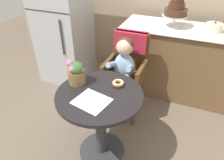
% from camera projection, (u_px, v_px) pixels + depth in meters
% --- Properties ---
extents(ground_plane, '(8.00, 8.00, 0.00)m').
position_uv_depth(ground_plane, '(102.00, 150.00, 2.09)').
color(ground_plane, '#6B5B4C').
extents(cafe_table, '(0.72, 0.72, 0.72)m').
position_uv_depth(cafe_table, '(100.00, 113.00, 1.81)').
color(cafe_table, black).
rests_on(cafe_table, ground).
extents(wicker_chair, '(0.42, 0.45, 0.95)m').
position_uv_depth(wicker_chair, '(128.00, 62.00, 2.30)').
color(wicker_chair, brown).
rests_on(wicker_chair, ground).
extents(seated_child, '(0.27, 0.32, 0.73)m').
position_uv_depth(seated_child, '(123.00, 65.00, 2.16)').
color(seated_child, '#8CADCC').
rests_on(seated_child, ground).
extents(paper_napkin, '(0.30, 0.28, 0.00)m').
position_uv_depth(paper_napkin, '(92.00, 101.00, 1.61)').
color(paper_napkin, white).
rests_on(paper_napkin, cafe_table).
extents(donut_front, '(0.11, 0.11, 0.04)m').
position_uv_depth(donut_front, '(118.00, 83.00, 1.78)').
color(donut_front, '#936033').
rests_on(donut_front, cafe_table).
extents(flower_vase, '(0.16, 0.15, 0.22)m').
position_uv_depth(flower_vase, '(76.00, 72.00, 1.76)').
color(flower_vase, brown).
rests_on(flower_vase, cafe_table).
extents(display_counter, '(1.56, 0.62, 0.90)m').
position_uv_depth(display_counter, '(182.00, 62.00, 2.67)').
color(display_counter, brown).
rests_on(display_counter, ground).
extents(tiered_cake_stand, '(0.30, 0.30, 0.33)m').
position_uv_depth(tiered_cake_stand, '(176.00, 10.00, 2.37)').
color(tiered_cake_stand, silver).
rests_on(tiered_cake_stand, display_counter).
extents(round_layer_cake, '(0.18, 0.18, 0.12)m').
position_uv_depth(round_layer_cake, '(214.00, 27.00, 2.33)').
color(round_layer_cake, beige).
rests_on(round_layer_cake, display_counter).
extents(refrigerator, '(0.64, 0.63, 1.70)m').
position_uv_depth(refrigerator, '(63.00, 22.00, 2.79)').
color(refrigerator, '#B7BABF').
rests_on(refrigerator, ground).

